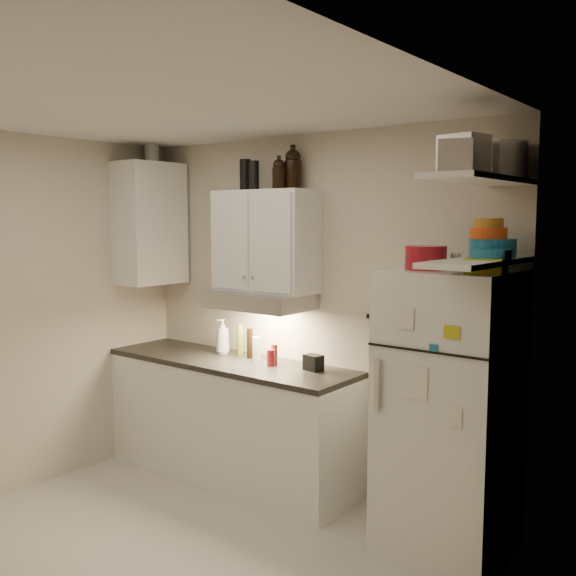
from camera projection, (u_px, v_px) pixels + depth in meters
The scene contains 36 objects.
floor at pixel (159, 566), 3.71m from camera, with size 3.20×3.00×0.02m, color beige.
ceiling at pixel (148, 103), 3.43m from camera, with size 3.20×3.00×0.02m, color white.
back_wall at pixel (312, 312), 4.76m from camera, with size 3.20×0.02×2.60m, color beige.
left_wall at pixel (4, 316), 4.55m from camera, with size 0.02×3.00×2.60m, color beige.
right_wall at pixel (417, 391), 2.59m from camera, with size 0.02×3.00×2.60m, color beige.
base_cabinet at pixel (230, 421), 4.94m from camera, with size 2.10×0.60×0.88m, color white.
countertop at pixel (229, 362), 4.89m from camera, with size 2.10×0.62×0.04m, color #262421.
upper_cabinet at pixel (265, 241), 4.75m from camera, with size 0.80×0.33×0.75m, color white.
side_cabinet at pixel (150, 224), 5.32m from camera, with size 0.33×0.55×1.00m, color white.
range_hood at pixel (260, 300), 4.74m from camera, with size 0.76×0.46×0.12m, color silver.
fridge at pixel (449, 414), 3.77m from camera, with size 0.70×0.68×1.70m, color silver.
shelf_hi at pixel (481, 179), 3.40m from camera, with size 0.30×0.95×0.03m, color white.
shelf_lo at pixel (478, 262), 3.44m from camera, with size 0.30×0.95×0.03m, color white.
knife_strip at pixel (394, 319), 4.31m from camera, with size 0.42×0.02×0.03m, color black.
dutch_oven at pixel (426, 258), 3.67m from camera, with size 0.24×0.24×0.14m, color maroon.
book_stack at pixel (486, 265), 3.45m from camera, with size 0.20×0.25×0.08m, color #B2A916.
spice_jar at pixel (456, 261), 3.66m from camera, with size 0.06×0.06×0.10m, color silver.
stock_pot at pixel (501, 161), 3.63m from camera, with size 0.29×0.29×0.21m, color silver.
tin_a at pixel (464, 156), 3.38m from camera, with size 0.22×0.19×0.22m, color #AAAAAD.
tin_b at pixel (456, 157), 3.19m from camera, with size 0.17×0.17×0.17m, color #AAAAAD.
bowl_teal at pixel (492, 248), 3.63m from camera, with size 0.26×0.26×0.10m, color #1A698F.
bowl_orange at pixel (488, 233), 3.61m from camera, with size 0.21×0.21×0.06m, color #E24915.
bowl_yellow at pixel (489, 223), 3.60m from camera, with size 0.16×0.16×0.05m, color #B97920.
plates at pixel (491, 254), 3.43m from camera, with size 0.22×0.22×0.05m, color #1A698F.
growler_a at pixel (279, 174), 4.60m from camera, with size 0.09×0.09×0.22m, color black, non-canonical shape.
growler_b at pixel (293, 169), 4.63m from camera, with size 0.13×0.13×0.30m, color black, non-canonical shape.
thermos_a at pixel (254, 175), 4.67m from camera, with size 0.07×0.07×0.21m, color black.
thermos_b at pixel (245, 175), 4.88m from camera, with size 0.08×0.08×0.24m, color black.
side_jar at pixel (152, 154), 5.33m from camera, with size 0.12×0.12×0.16m, color silver.
soap_bottle at pixel (223, 334), 5.09m from camera, with size 0.12×0.12×0.31m, color white.
pepper_mill at pixel (274, 354), 4.72m from camera, with size 0.05×0.05×0.15m, color brown.
oil_bottle at pixel (240, 340), 5.00m from camera, with size 0.05×0.05×0.25m, color #62711C.
vinegar_bottle at pixel (250, 343), 4.93m from camera, with size 0.05×0.05×0.23m, color black.
clear_bottle at pixel (257, 349), 4.82m from camera, with size 0.06×0.06×0.19m, color silver.
red_jar at pixel (271, 358), 4.68m from camera, with size 0.06×0.06×0.12m, color maroon.
caddy at pixel (313, 363), 4.54m from camera, with size 0.13×0.09×0.11m, color black.
Camera 1 is at (2.75, -2.32, 1.99)m, focal length 40.00 mm.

